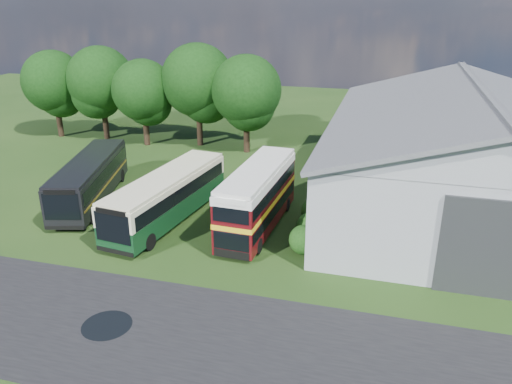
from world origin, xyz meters
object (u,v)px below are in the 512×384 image
(storage_shed, at_px, (471,146))
(bus_green_single, at_px, (168,196))
(bus_dark_single, at_px, (90,179))
(bus_maroon_double, at_px, (258,199))

(storage_shed, relative_size, bus_green_single, 2.18)
(storage_shed, relative_size, bus_dark_single, 2.23)
(storage_shed, height_order, bus_maroon_double, storage_shed)
(bus_green_single, height_order, bus_dark_single, bus_green_single)
(storage_shed, distance_m, bus_dark_single, 26.12)
(storage_shed, bearing_deg, bus_green_single, -156.63)
(bus_green_single, relative_size, bus_dark_single, 1.02)
(bus_dark_single, bearing_deg, bus_green_single, -28.95)
(storage_shed, xyz_separation_m, bus_maroon_double, (-12.72, -7.65, -2.19))
(bus_maroon_double, bearing_deg, bus_green_single, -173.65)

